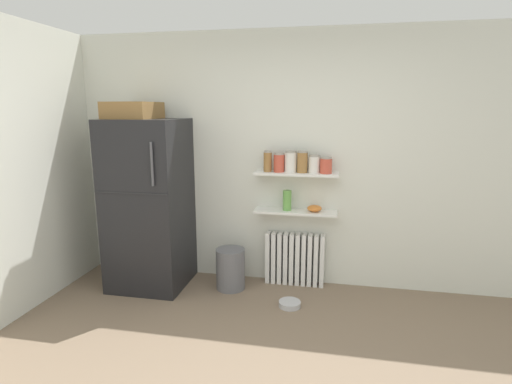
{
  "coord_description": "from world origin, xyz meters",
  "views": [
    {
      "loc": [
        0.51,
        -2.08,
        1.84
      ],
      "look_at": [
        -0.21,
        1.6,
        1.05
      ],
      "focal_mm": 28.18,
      "sensor_mm": 36.0,
      "label": 1
    }
  ],
  "objects_px": {
    "vase": "(287,200)",
    "shelf_bowl": "(314,208)",
    "pet_food_bowl": "(290,304)",
    "trash_bin": "(231,269)",
    "storage_jar_1": "(279,162)",
    "storage_jar_3": "(302,162)",
    "storage_jar_5": "(326,165)",
    "radiator": "(295,259)",
    "storage_jar_2": "(291,162)",
    "storage_jar_0": "(268,161)",
    "refrigerator": "(148,201)",
    "storage_jar_4": "(314,164)"
  },
  "relations": [
    {
      "from": "refrigerator",
      "to": "storage_jar_5",
      "type": "relative_size",
      "value": 11.45
    },
    {
      "from": "storage_jar_2",
      "to": "vase",
      "type": "bearing_deg",
      "value": 180.0
    },
    {
      "from": "radiator",
      "to": "storage_jar_3",
      "type": "relative_size",
      "value": 2.8
    },
    {
      "from": "storage_jar_1",
      "to": "storage_jar_4",
      "type": "xyz_separation_m",
      "value": [
        0.35,
        -0.0,
        -0.01
      ]
    },
    {
      "from": "shelf_bowl",
      "to": "trash_bin",
      "type": "relative_size",
      "value": 0.34
    },
    {
      "from": "storage_jar_1",
      "to": "storage_jar_5",
      "type": "height_order",
      "value": "storage_jar_1"
    },
    {
      "from": "refrigerator",
      "to": "storage_jar_1",
      "type": "relative_size",
      "value": 9.76
    },
    {
      "from": "radiator",
      "to": "storage_jar_4",
      "type": "height_order",
      "value": "storage_jar_4"
    },
    {
      "from": "storage_jar_1",
      "to": "storage_jar_3",
      "type": "xyz_separation_m",
      "value": [
        0.23,
        0.0,
        0.01
      ]
    },
    {
      "from": "vase",
      "to": "pet_food_bowl",
      "type": "xyz_separation_m",
      "value": [
        0.1,
        -0.48,
        -0.89
      ]
    },
    {
      "from": "refrigerator",
      "to": "storage_jar_4",
      "type": "height_order",
      "value": "refrigerator"
    },
    {
      "from": "storage_jar_1",
      "to": "storage_jar_5",
      "type": "xyz_separation_m",
      "value": [
        0.47,
        0.0,
        -0.01
      ]
    },
    {
      "from": "storage_jar_0",
      "to": "trash_bin",
      "type": "xyz_separation_m",
      "value": [
        -0.35,
        -0.21,
        -1.1
      ]
    },
    {
      "from": "storage_jar_1",
      "to": "shelf_bowl",
      "type": "distance_m",
      "value": 0.59
    },
    {
      "from": "vase",
      "to": "pet_food_bowl",
      "type": "bearing_deg",
      "value": -78.73
    },
    {
      "from": "storage_jar_1",
      "to": "trash_bin",
      "type": "relative_size",
      "value": 0.46
    },
    {
      "from": "pet_food_bowl",
      "to": "trash_bin",
      "type": "bearing_deg",
      "value": 156.78
    },
    {
      "from": "storage_jar_3",
      "to": "trash_bin",
      "type": "distance_m",
      "value": 1.32
    },
    {
      "from": "shelf_bowl",
      "to": "pet_food_bowl",
      "type": "height_order",
      "value": "shelf_bowl"
    },
    {
      "from": "shelf_bowl",
      "to": "trash_bin",
      "type": "bearing_deg",
      "value": -165.97
    },
    {
      "from": "storage_jar_5",
      "to": "pet_food_bowl",
      "type": "xyz_separation_m",
      "value": [
        -0.28,
        -0.48,
        -1.26
      ]
    },
    {
      "from": "vase",
      "to": "refrigerator",
      "type": "bearing_deg",
      "value": -170.04
    },
    {
      "from": "storage_jar_0",
      "to": "storage_jar_4",
      "type": "relative_size",
      "value": 1.17
    },
    {
      "from": "trash_bin",
      "to": "refrigerator",
      "type": "bearing_deg",
      "value": -177.38
    },
    {
      "from": "pet_food_bowl",
      "to": "storage_jar_0",
      "type": "bearing_deg",
      "value": 121.77
    },
    {
      "from": "storage_jar_1",
      "to": "storage_jar_2",
      "type": "xyz_separation_m",
      "value": [
        0.12,
        0.0,
        0.01
      ]
    },
    {
      "from": "storage_jar_0",
      "to": "vase",
      "type": "height_order",
      "value": "storage_jar_0"
    },
    {
      "from": "storage_jar_3",
      "to": "shelf_bowl",
      "type": "height_order",
      "value": "storage_jar_3"
    },
    {
      "from": "shelf_bowl",
      "to": "storage_jar_1",
      "type": "bearing_deg",
      "value": 180.0
    },
    {
      "from": "storage_jar_2",
      "to": "storage_jar_4",
      "type": "relative_size",
      "value": 1.19
    },
    {
      "from": "storage_jar_0",
      "to": "vase",
      "type": "distance_m",
      "value": 0.45
    },
    {
      "from": "storage_jar_1",
      "to": "storage_jar_2",
      "type": "bearing_deg",
      "value": 0.0
    },
    {
      "from": "radiator",
      "to": "trash_bin",
      "type": "distance_m",
      "value": 0.68
    },
    {
      "from": "radiator",
      "to": "storage_jar_2",
      "type": "xyz_separation_m",
      "value": [
        -0.06,
        -0.03,
        1.04
      ]
    },
    {
      "from": "shelf_bowl",
      "to": "storage_jar_5",
      "type": "bearing_deg",
      "value": 0.0
    },
    {
      "from": "shelf_bowl",
      "to": "pet_food_bowl",
      "type": "xyz_separation_m",
      "value": [
        -0.18,
        -0.48,
        -0.82
      ]
    },
    {
      "from": "radiator",
      "to": "storage_jar_0",
      "type": "bearing_deg",
      "value": -174.11
    },
    {
      "from": "storage_jar_3",
      "to": "pet_food_bowl",
      "type": "height_order",
      "value": "storage_jar_3"
    },
    {
      "from": "trash_bin",
      "to": "pet_food_bowl",
      "type": "distance_m",
      "value": 0.73
    },
    {
      "from": "storage_jar_2",
      "to": "storage_jar_3",
      "type": "distance_m",
      "value": 0.12
    },
    {
      "from": "storage_jar_0",
      "to": "storage_jar_1",
      "type": "relative_size",
      "value": 1.1
    },
    {
      "from": "storage_jar_2",
      "to": "trash_bin",
      "type": "height_order",
      "value": "storage_jar_2"
    },
    {
      "from": "storage_jar_1",
      "to": "trash_bin",
      "type": "xyz_separation_m",
      "value": [
        -0.46,
        -0.21,
        -1.09
      ]
    },
    {
      "from": "radiator",
      "to": "storage_jar_0",
      "type": "relative_size",
      "value": 2.88
    },
    {
      "from": "storage_jar_5",
      "to": "pet_food_bowl",
      "type": "height_order",
      "value": "storage_jar_5"
    },
    {
      "from": "radiator",
      "to": "storage_jar_5",
      "type": "xyz_separation_m",
      "value": [
        0.29,
        -0.03,
        1.01
      ]
    },
    {
      "from": "vase",
      "to": "shelf_bowl",
      "type": "bearing_deg",
      "value": 0.0
    },
    {
      "from": "radiator",
      "to": "storage_jar_4",
      "type": "xyz_separation_m",
      "value": [
        0.17,
        -0.03,
        1.02
      ]
    },
    {
      "from": "storage_jar_2",
      "to": "vase",
      "type": "relative_size",
      "value": 1.05
    },
    {
      "from": "storage_jar_0",
      "to": "storage_jar_5",
      "type": "distance_m",
      "value": 0.58
    }
  ]
}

